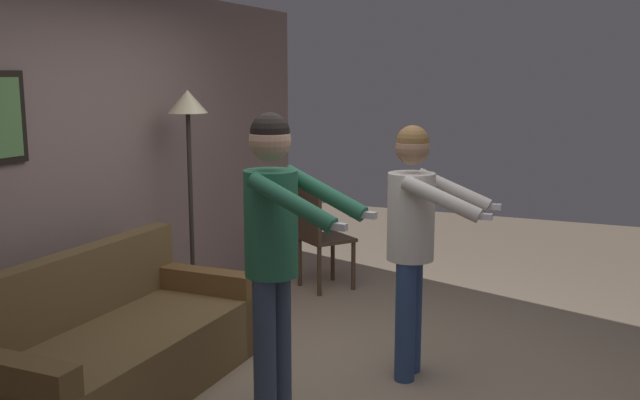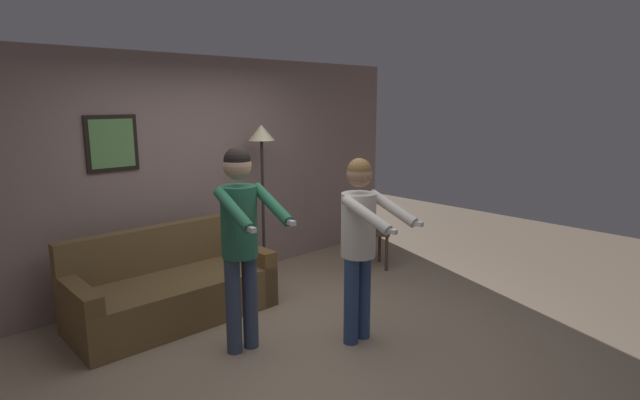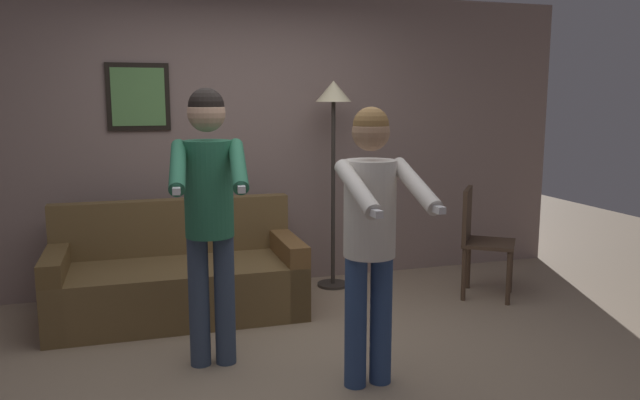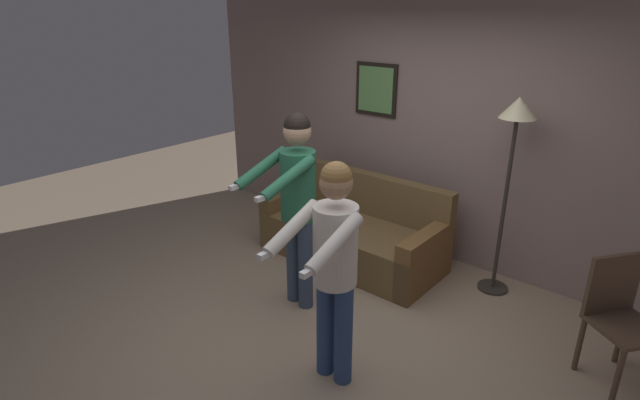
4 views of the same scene
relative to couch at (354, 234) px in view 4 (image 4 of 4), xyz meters
The scene contains 7 objects.
ground_plane 1.42m from the couch, 64.38° to the right, with size 12.00×12.00×0.00m, color gray.
back_wall_assembly 1.37m from the couch, 49.08° to the left, with size 6.40×0.09×2.60m.
couch is the anchor object (origin of this frame).
torchiere_lamp 1.89m from the couch, 14.28° to the left, with size 0.31×0.31×1.83m.
person_standing_left 1.30m from the couch, 82.53° to the right, with size 0.49×0.73×1.75m.
person_standing_right 1.99m from the couch, 58.34° to the right, with size 0.44×0.68×1.64m.
dining_chair_distant 2.52m from the couch, ahead, with size 0.59×0.59×0.93m.
Camera 4 is at (2.19, -2.63, 2.54)m, focal length 28.00 mm.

